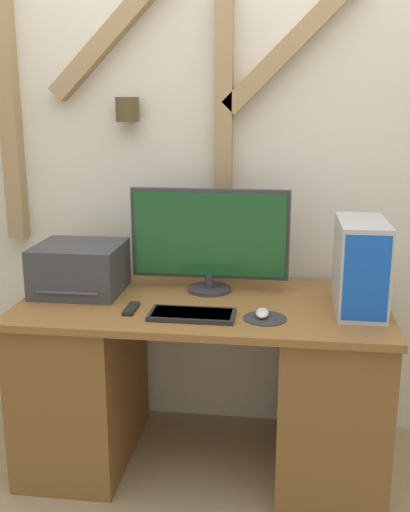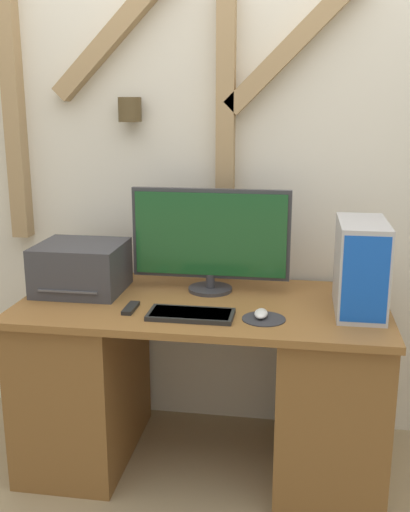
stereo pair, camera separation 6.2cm
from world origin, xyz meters
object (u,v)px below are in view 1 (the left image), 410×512
at_px(mouse, 262,313).
at_px(remote_control, 131,309).
at_px(keyboard, 192,314).
at_px(computer_tower, 360,266).
at_px(monitor, 210,237).
at_px(printer, 80,268).

height_order(mouse, remote_control, mouse).
height_order(keyboard, computer_tower, computer_tower).
bearing_deg(keyboard, remote_control, 171.08).
xyz_separation_m(monitor, mouse, (0.25, -0.32, -0.23)).
relative_size(monitor, mouse, 6.99).
bearing_deg(mouse, keyboard, -173.84).
bearing_deg(computer_tower, monitor, 164.74).
distance_m(monitor, printer, 0.59).
bearing_deg(computer_tower, remote_control, -171.59).
bearing_deg(monitor, keyboard, -94.24).
height_order(keyboard, printer, printer).
bearing_deg(computer_tower, keyboard, -165.06).
bearing_deg(mouse, printer, 164.39).
distance_m(keyboard, remote_control, 0.26).
distance_m(monitor, keyboard, 0.42).
bearing_deg(remote_control, printer, 142.75).
bearing_deg(computer_tower, mouse, -159.17).
xyz_separation_m(computer_tower, remote_control, (-0.90, -0.13, -0.17)).
height_order(computer_tower, printer, computer_tower).
bearing_deg(remote_control, computer_tower, 8.41).
height_order(monitor, mouse, monitor).
relative_size(monitor, computer_tower, 1.83).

